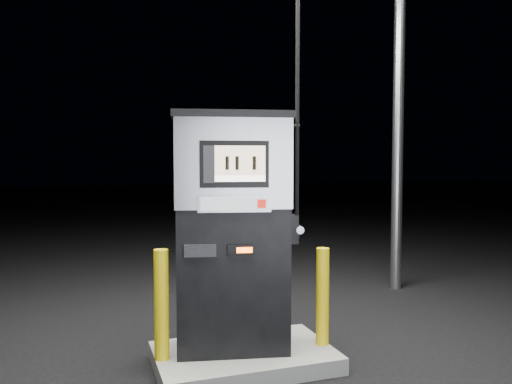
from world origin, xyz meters
name	(u,v)px	position (x,y,z in m)	size (l,w,h in m)	color
ground	(244,366)	(0.00, 0.00, 0.00)	(80.00, 80.00, 0.00)	black
pump_island	(244,358)	(0.00, 0.00, 0.07)	(1.60, 1.00, 0.15)	slate
fuel_dispenser	(233,229)	(-0.08, 0.08, 1.25)	(1.24, 0.84, 4.46)	black
bollard_left	(161,304)	(-0.74, 0.03, 0.63)	(0.13, 0.13, 0.96)	yellow
bollard_right	(323,296)	(0.74, -0.10, 0.61)	(0.12, 0.12, 0.91)	yellow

